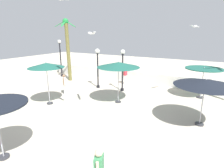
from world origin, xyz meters
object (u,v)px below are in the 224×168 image
object	(u,v)px
patio_umbrella_0	(205,83)
palm_tree_0	(68,45)
guest_0	(125,73)
patio_umbrella_4	(204,70)
lamp_post_1	(60,55)
lamp_post_2	(98,62)
seagull_0	(195,26)
patio_umbrella_1	(118,65)
lamp_post_0	(123,66)
guest_2	(64,82)
seagull_2	(92,33)
lounge_chair_0	(1,100)
patio_umbrella_2	(46,66)

from	to	relation	value
patio_umbrella_0	palm_tree_0	world-z (taller)	palm_tree_0
guest_0	patio_umbrella_4	bearing A→B (deg)	-6.31
patio_umbrella_0	patio_umbrella_4	xyz separation A→B (m)	(-0.29, 4.58, -0.20)
lamp_post_1	lamp_post_2	size ratio (longest dim) A/B	1.16
guest_0	seagull_0	bearing A→B (deg)	-16.75
lamp_post_1	lamp_post_2	distance (m)	6.20
patio_umbrella_1	lamp_post_2	bearing A→B (deg)	144.43
lamp_post_0	patio_umbrella_0	bearing A→B (deg)	-27.95
guest_2	seagull_2	size ratio (longest dim) A/B	1.49
lounge_chair_0	patio_umbrella_2	bearing A→B (deg)	37.53
patio_umbrella_4	guest_2	bearing A→B (deg)	-155.27
patio_umbrella_4	lamp_post_0	xyz separation A→B (m)	(-5.84, -1.32, -0.02)
guest_2	seagull_0	distance (m)	10.05
palm_tree_0	lamp_post_1	distance (m)	2.44
palm_tree_0	lamp_post_1	xyz separation A→B (m)	(-1.95, 0.88, -1.18)
lounge_chair_0	seagull_0	size ratio (longest dim) A/B	1.80
patio_umbrella_4	guest_0	xyz separation A→B (m)	(-6.57, 0.73, -1.08)
patio_umbrella_0	guest_2	world-z (taller)	patio_umbrella_0
palm_tree_0	lamp_post_2	size ratio (longest dim) A/B	1.76
patio_umbrella_1	lamp_post_0	xyz separation A→B (m)	(-0.90, 2.48, -0.57)
palm_tree_0	seagull_2	xyz separation A→B (m)	(6.74, -5.39, 1.07)
patio_umbrella_0	patio_umbrella_1	world-z (taller)	patio_umbrella_1
patio_umbrella_2	lamp_post_1	size ratio (longest dim) A/B	0.73
patio_umbrella_1	lamp_post_0	size ratio (longest dim) A/B	0.85
lounge_chair_0	seagull_0	xyz separation A→B (m)	(10.44, 7.20, 4.69)
patio_umbrella_0	seagull_0	size ratio (longest dim) A/B	2.84
patio_umbrella_0	patio_umbrella_1	size ratio (longest dim) A/B	1.05
patio_umbrella_1	guest_2	size ratio (longest dim) A/B	1.80
seagull_2	seagull_0	bearing A→B (deg)	48.75
guest_0	lounge_chair_0	bearing A→B (deg)	-117.93
patio_umbrella_1	guest_0	world-z (taller)	patio_umbrella_1
patio_umbrella_1	palm_tree_0	bearing A→B (deg)	156.92
guest_2	seagull_2	world-z (taller)	seagull_2
lamp_post_2	guest_0	world-z (taller)	lamp_post_2
patio_umbrella_1	lamp_post_1	distance (m)	9.94
patio_umbrella_0	patio_umbrella_4	size ratio (longest dim) A/B	1.17
lamp_post_2	patio_umbrella_1	bearing A→B (deg)	-35.57
patio_umbrella_1	lamp_post_0	bearing A→B (deg)	109.90
patio_umbrella_1	palm_tree_0	distance (m)	7.85
patio_umbrella_1	guest_0	bearing A→B (deg)	109.73
palm_tree_0	guest_0	distance (m)	6.29
lamp_post_2	seagull_0	size ratio (longest dim) A/B	3.19
patio_umbrella_0	seagull_2	bearing A→B (deg)	-164.58
patio_umbrella_1	lamp_post_1	world-z (taller)	lamp_post_1
patio_umbrella_2	seagull_0	bearing A→B (deg)	33.66
patio_umbrella_0	patio_umbrella_2	distance (m)	9.36
palm_tree_0	lounge_chair_0	bearing A→B (deg)	-83.74
lounge_chair_0	guest_2	size ratio (longest dim) A/B	1.20
lamp_post_0	guest_2	distance (m)	4.78
lamp_post_1	guest_2	world-z (taller)	lamp_post_1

